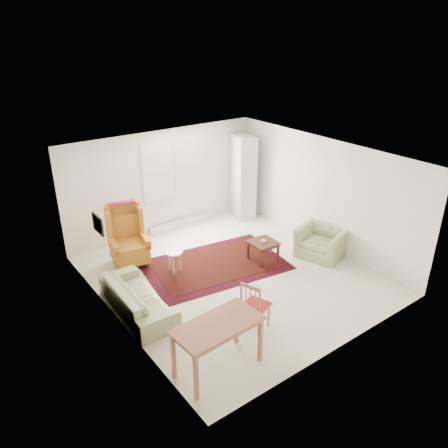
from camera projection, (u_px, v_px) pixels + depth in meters
room at (227, 216)px, 8.61m from camera, size 5.04×5.54×2.51m
rug at (215, 265)px, 9.32m from camera, size 3.16×2.28×0.03m
sofa at (137, 292)px, 7.71m from camera, size 0.80×1.92×0.76m
armchair at (322, 239)px, 9.59m from camera, size 1.14×1.22×0.78m
wingback_chair at (128, 236)px, 9.13m from camera, size 0.90×0.94×1.31m
coffee_table at (263, 251)px, 9.46m from camera, size 0.58×0.58×0.45m
stool at (174, 262)px, 8.99m from camera, size 0.43×0.43×0.49m
cabinet at (242, 176)px, 11.36m from camera, size 0.65×0.95×2.17m
desk at (218, 347)px, 6.37m from camera, size 1.34×0.73×0.83m
desk_chair at (256, 304)px, 7.24m from camera, size 0.52×0.52×0.93m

